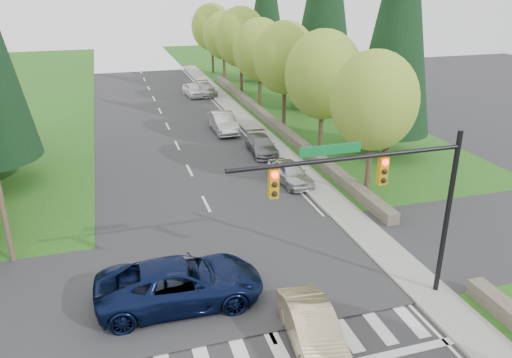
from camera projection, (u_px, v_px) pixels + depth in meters
name	position (u px, v px, depth m)	size (l,w,h in m)	color
grass_east	(373.00, 156.00, 35.51)	(14.00, 110.00, 0.06)	#295215
cross_street	(241.00, 274.00, 21.39)	(120.00, 8.00, 0.10)	#28282B
sidewalk_east	(283.00, 155.00, 35.63)	(1.80, 80.00, 0.13)	gray
curb_east	(272.00, 156.00, 35.41)	(0.20, 80.00, 0.13)	gray
stone_wall_north	(270.00, 120.00, 43.08)	(0.70, 40.00, 0.70)	#4C4438
traffic_signal	(385.00, 186.00, 17.58)	(8.70, 0.37, 6.80)	black
decid_tree_0	(374.00, 101.00, 27.08)	(4.80, 4.80, 8.37)	#38281C
decid_tree_1	(323.00, 75.00, 33.24)	(5.20, 5.20, 8.80)	#38281C
decid_tree_2	(285.00, 58.00, 39.34)	(5.00, 5.00, 8.82)	#38281C
decid_tree_3	(260.00, 50.00, 45.68)	(5.00, 5.00, 8.55)	#38281C
decid_tree_4	(241.00, 37.00, 51.77)	(5.40, 5.40, 9.18)	#38281C
decid_tree_5	(224.00, 36.00, 58.12)	(4.80, 4.80, 8.30)	#38281C
decid_tree_6	(212.00, 27.00, 64.24)	(5.20, 5.20, 8.86)	#38281C
conifer_e_a	(400.00, 11.00, 32.11)	(5.44, 5.44, 17.80)	#38281C
conifer_e_c	(266.00, 1.00, 57.14)	(5.10, 5.10, 16.80)	#38281C
sedan_champagne	(312.00, 329.00, 17.00)	(1.50, 4.31, 1.42)	#C9B086
suv_navy	(180.00, 283.00, 19.21)	(2.96, 6.41, 1.78)	#0A1436
parked_car_a	(290.00, 173.00, 30.66)	(1.61, 4.01, 1.37)	silver
parked_car_b	(262.00, 145.00, 35.89)	(1.75, 4.30, 1.25)	slate
parked_car_c	(223.00, 122.00, 40.85)	(1.68, 4.82, 1.59)	silver
parked_car_d	(193.00, 90.00, 53.21)	(1.60, 3.97, 1.35)	white
parked_car_e	(206.00, 89.00, 53.70)	(1.79, 4.39, 1.28)	#9F9FA3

